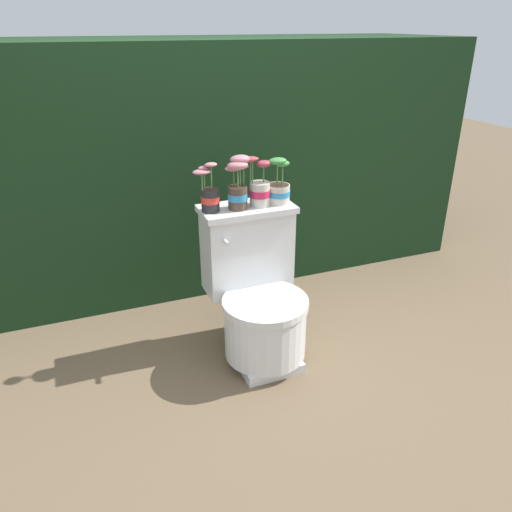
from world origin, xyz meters
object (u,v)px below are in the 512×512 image
at_px(potted_plant_left, 209,195).
at_px(potted_plant_middle, 259,188).
at_px(potted_plant_midright, 278,189).
at_px(toilet, 257,294).
at_px(potted_plant_midleft, 238,185).

relative_size(potted_plant_left, potted_plant_middle, 0.96).
xyz_separation_m(potted_plant_middle, potted_plant_midright, (0.10, 0.00, -0.01)).
xyz_separation_m(toilet, potted_plant_middle, (0.06, 0.13, 0.50)).
bearing_deg(potted_plant_left, potted_plant_midleft, -6.62).
height_order(potted_plant_midleft, potted_plant_midright, potted_plant_midleft).
bearing_deg(toilet, potted_plant_middle, 64.50).
bearing_deg(toilet, potted_plant_midright, 39.13).
xyz_separation_m(toilet, potted_plant_midleft, (-0.05, 0.12, 0.53)).
bearing_deg(toilet, potted_plant_left, 143.59).
relative_size(toilet, potted_plant_midright, 3.28).
height_order(toilet, potted_plant_midleft, potted_plant_midleft).
height_order(toilet, potted_plant_midright, potted_plant_midright).
bearing_deg(potted_plant_middle, toilet, -115.50).
distance_m(potted_plant_midleft, potted_plant_midright, 0.22).
bearing_deg(potted_plant_midright, potted_plant_middle, -177.88).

